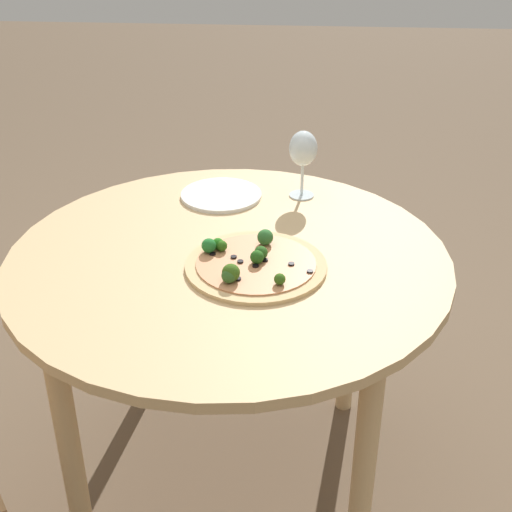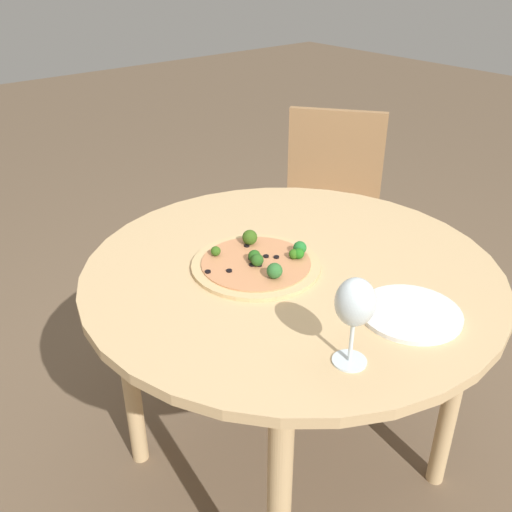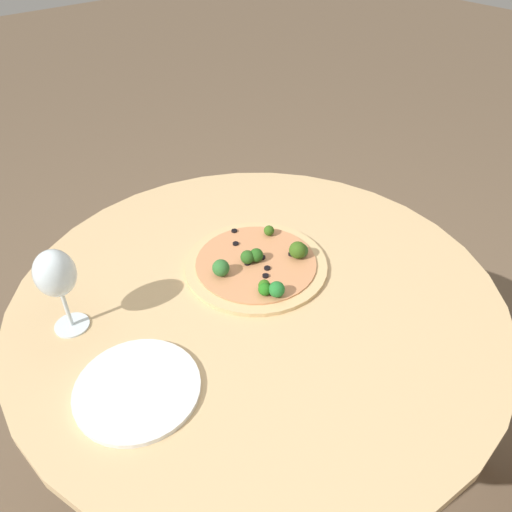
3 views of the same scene
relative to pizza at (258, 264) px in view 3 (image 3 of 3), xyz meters
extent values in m
plane|color=brown|center=(-0.06, -0.06, -0.72)|extent=(12.00, 12.00, 0.00)
cylinder|color=tan|center=(-0.06, -0.06, -0.02)|extent=(1.03, 1.03, 0.03)
cylinder|color=tan|center=(0.26, -0.38, -0.38)|extent=(0.05, 0.05, 0.69)
cylinder|color=tan|center=(-0.37, 0.26, -0.38)|extent=(0.05, 0.05, 0.69)
cylinder|color=tan|center=(0.26, 0.26, -0.38)|extent=(0.05, 0.05, 0.69)
cylinder|color=#997047|center=(0.47, -0.47, -0.52)|extent=(0.04, 0.04, 0.40)
cylinder|color=tan|center=(0.00, 0.01, -0.01)|extent=(0.32, 0.32, 0.01)
cylinder|color=tan|center=(0.00, 0.01, 0.00)|extent=(0.27, 0.27, 0.00)
sphere|color=#216A18|center=(-0.06, -0.09, 0.02)|extent=(0.03, 0.03, 0.03)
sphere|color=#235519|center=(0.00, 0.01, 0.02)|extent=(0.03, 0.03, 0.03)
sphere|color=#2E6217|center=(-0.05, -0.08, 0.02)|extent=(0.03, 0.03, 0.03)
sphere|color=#27561B|center=(-0.02, 0.02, 0.02)|extent=(0.03, 0.03, 0.03)
sphere|color=#315917|center=(0.09, 0.06, 0.02)|extent=(0.02, 0.02, 0.02)
sphere|color=#305A24|center=(0.09, -0.04, 0.02)|extent=(0.03, 0.03, 0.03)
sphere|color=#345817|center=(0.08, -0.04, 0.02)|extent=(0.04, 0.04, 0.04)
sphere|color=#2C652C|center=(-0.09, 0.02, 0.02)|extent=(0.04, 0.04, 0.04)
sphere|color=#216D2B|center=(-0.04, -0.10, 0.02)|extent=(0.03, 0.03, 0.03)
cylinder|color=black|center=(-0.02, 0.01, 0.00)|extent=(0.01, 0.01, 0.00)
cylinder|color=black|center=(-0.01, 0.03, 0.00)|extent=(0.01, 0.01, 0.00)
cylinder|color=black|center=(0.03, 0.13, 0.00)|extent=(0.01, 0.01, 0.00)
cylinder|color=black|center=(0.00, 0.08, 0.00)|extent=(0.01, 0.01, 0.00)
cylinder|color=black|center=(0.08, -0.03, 0.00)|extent=(0.01, 0.01, 0.00)
cylinder|color=black|center=(-0.03, -0.09, 0.00)|extent=(0.01, 0.01, 0.00)
cylinder|color=black|center=(0.02, 0.01, 0.00)|extent=(0.01, 0.01, 0.00)
cylinder|color=black|center=(0.00, -0.03, 0.00)|extent=(0.01, 0.01, 0.00)
cylinder|color=black|center=(-0.02, -0.05, 0.00)|extent=(0.01, 0.01, 0.00)
cylinder|color=silver|center=(-0.39, 0.10, -0.01)|extent=(0.07, 0.07, 0.00)
cylinder|color=silver|center=(-0.39, 0.10, 0.04)|extent=(0.01, 0.01, 0.09)
ellipsoid|color=silver|center=(-0.39, 0.10, 0.13)|extent=(0.08, 0.08, 0.09)
cylinder|color=silver|center=(-0.37, -0.12, -0.01)|extent=(0.22, 0.22, 0.01)
camera|label=1|loc=(1.37, 0.11, 0.80)|focal=50.00mm
camera|label=2|loc=(-0.93, 0.78, 0.69)|focal=40.00mm
camera|label=3|loc=(-0.55, -0.65, 0.71)|focal=35.00mm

